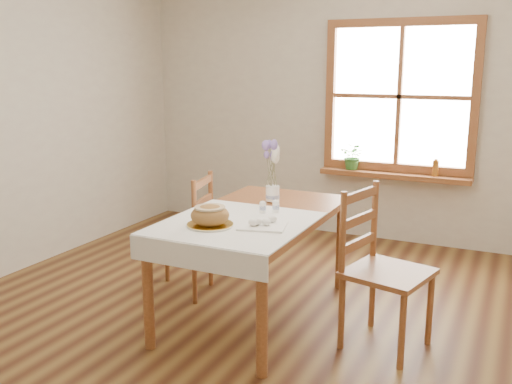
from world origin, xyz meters
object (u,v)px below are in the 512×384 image
Objects in this scene: bread_plate at (210,225)px; chair_left at (179,234)px; dining_table at (256,225)px; flower_vase at (273,195)px; chair_right at (388,271)px.

chair_left is at bearing 137.16° from bread_plate.
bread_plate is at bearing -103.54° from dining_table.
bread_plate is 2.52× the size of flower_vase.
chair_left is 8.35× the size of flower_vase.
chair_left reaches higher than flower_vase.
flower_vase is (-0.97, 0.42, 0.30)m from chair_right.
chair_right is 3.56× the size of bread_plate.
chair_left reaches higher than bread_plate.
dining_table is at bearing 76.46° from bread_plate.
dining_table is 5.62× the size of bread_plate.
chair_left is at bearing 170.67° from dining_table.
bread_plate is at bearing -95.59° from flower_vase.
dining_table is 0.47m from bread_plate.
chair_right reaches higher than chair_left.
chair_left is (-0.72, 0.12, -0.19)m from dining_table.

